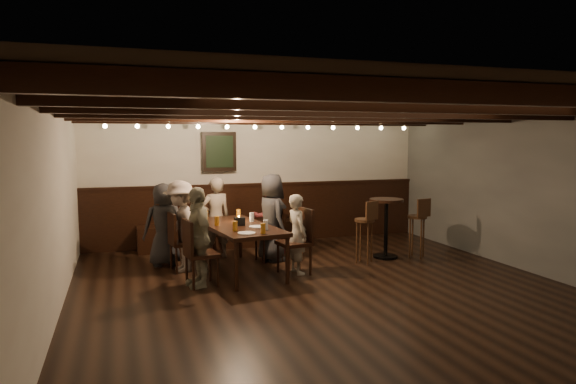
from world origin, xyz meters
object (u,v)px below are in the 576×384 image
object	(u,v)px
bar_stool_left	(364,240)
high_top_table	(386,219)
chair_right_far	(295,254)
dining_table	(238,229)
person_bench_centre	(216,218)
bar_stool_right	(417,235)
chair_left_near	(183,253)
person_left_near	(181,226)
person_right_far	(297,234)
person_bench_left	(164,224)
chair_right_near	(270,245)
person_left_far	(198,237)
person_right_near	(272,217)
person_bench_right	(269,217)
chair_left_far	(201,266)

from	to	relation	value
bar_stool_left	high_top_table	bearing A→B (deg)	-0.15
chair_right_far	dining_table	bearing A→B (deg)	58.00
person_bench_centre	bar_stool_right	world-z (taller)	person_bench_centre
high_top_table	chair_right_far	bearing A→B (deg)	-164.58
dining_table	high_top_table	distance (m)	2.55
chair_left_near	person_bench_centre	distance (m)	1.02
chair_left_near	chair_right_far	xyz separation A→B (m)	(1.55, -0.69, 0.02)
bar_stool_right	chair_right_far	bearing A→B (deg)	177.70
person_left_near	person_right_far	distance (m)	1.75
person_bench_left	bar_stool_right	distance (m)	4.15
chair_right_near	person_right_far	distance (m)	0.96
person_left_near	bar_stool_right	world-z (taller)	person_left_near
dining_table	person_bench_left	bearing A→B (deg)	135.00
person_bench_left	person_left_far	distance (m)	1.36
person_left_far	bar_stool_right	bearing A→B (deg)	90.14
chair_left_near	bar_stool_left	world-z (taller)	bar_stool_left
chair_right_near	high_top_table	size ratio (longest dim) A/B	0.88
chair_right_far	person_bench_left	world-z (taller)	person_bench_left
dining_table	chair_right_near	bearing A→B (deg)	32.07
dining_table	person_right_near	size ratio (longest dim) A/B	1.41
person_bench_left	person_right_far	distance (m)	2.13
person_left_far	high_top_table	size ratio (longest dim) A/B	1.36
person_bench_right	person_right_near	distance (m)	0.48
bar_stool_left	person_bench_left	bearing A→B (deg)	142.39
chair_left_near	chair_right_near	size ratio (longest dim) A/B	1.02
chair_right_near	person_left_far	distance (m)	1.77
person_bench_left	person_left_near	distance (m)	0.48
dining_table	chair_left_far	distance (m)	0.93
person_bench_left	dining_table	bearing A→B (deg)	135.00
chair_right_far	person_left_near	bearing A→B (deg)	58.53
chair_left_far	person_bench_centre	world-z (taller)	person_bench_centre
person_left_far	bar_stool_right	distance (m)	3.78
chair_left_near	high_top_table	xyz separation A→B (m)	(3.32, -0.20, 0.38)
dining_table	person_left_far	world-z (taller)	person_left_far
person_left_far	bar_stool_right	world-z (taller)	person_left_far
person_left_far	high_top_table	bearing A→B (deg)	94.06
person_right_far	bar_stool_right	xyz separation A→B (m)	(2.24, 0.33, -0.22)
chair_left_far	person_bench_left	bearing A→B (deg)	-172.37
chair_left_far	person_left_far	size ratio (longest dim) A/B	0.67
high_top_table	bar_stool_left	xyz separation A→B (m)	(-0.50, -0.21, -0.28)
person_bench_left	high_top_table	distance (m)	3.62
person_right_far	bar_stool_right	bearing A→B (deg)	-89.77
person_bench_centre	bar_stool_right	distance (m)	3.38
chair_left_near	chair_right_near	xyz separation A→B (m)	(1.42, 0.20, -0.01)
chair_left_far	person_bench_centre	size ratio (longest dim) A/B	0.67
person_bench_right	bar_stool_right	distance (m)	2.52
dining_table	bar_stool_left	bearing A→B (deg)	-9.81
dining_table	person_bench_left	distance (m)	1.27
person_bench_right	person_right_far	xyz separation A→B (m)	(0.04, -1.36, -0.06)
chair_left_far	person_bench_centre	xyz separation A→B (m)	(0.50, 1.59, 0.40)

